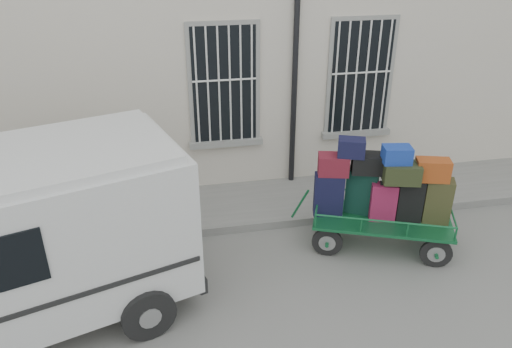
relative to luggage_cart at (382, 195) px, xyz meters
The scene contains 4 objects.
ground 2.15m from the luggage_cart, 164.62° to the right, with size 80.00×80.00×0.00m, color slate.
building 5.68m from the luggage_cart, 110.12° to the left, with size 24.00×5.15×6.00m.
sidewalk 2.67m from the luggage_cart, 137.17° to the left, with size 24.00×1.70×0.15m, color slate.
luggage_cart is the anchor object (origin of this frame).
Camera 1 is at (-1.54, -6.08, 4.99)m, focal length 35.00 mm.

